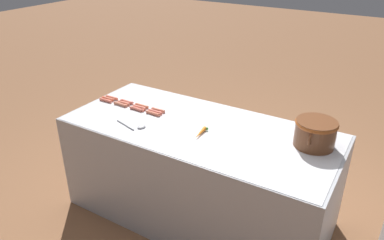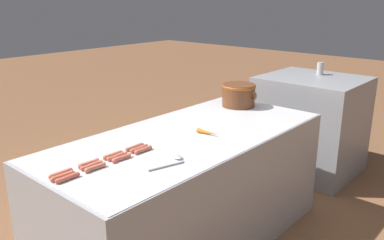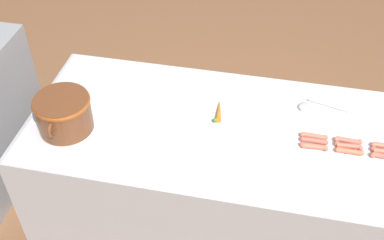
{
  "view_description": "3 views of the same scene",
  "coord_description": "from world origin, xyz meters",
  "px_view_note": "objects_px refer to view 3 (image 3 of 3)",
  "views": [
    {
      "loc": [
        2.15,
        1.23,
        2.13
      ],
      "look_at": [
        0.11,
        0.0,
        0.93
      ],
      "focal_mm": 34.62,
      "sensor_mm": 36.0,
      "label": 1
    },
    {
      "loc": [
        1.71,
        -1.91,
        1.72
      ],
      "look_at": [
        0.0,
        0.03,
        0.92
      ],
      "focal_mm": 37.69,
      "sensor_mm": 36.0,
      "label": 2
    },
    {
      "loc": [
        -1.78,
        -0.18,
        2.52
      ],
      "look_at": [
        -0.0,
        0.19,
        0.85
      ],
      "focal_mm": 44.93,
      "sensor_mm": 36.0,
      "label": 3
    }
  ],
  "objects_px": {
    "hot_dog_11": "(314,136)",
    "carrot": "(219,110)",
    "hot_dog_2": "(349,151)",
    "hot_dog_6": "(348,146)",
    "bean_pot": "(63,112)",
    "hot_dog_10": "(348,141)",
    "hot_dog_3": "(314,147)",
    "serving_spoon": "(311,106)",
    "hot_dog_7": "(314,141)"
  },
  "relations": [
    {
      "from": "hot_dog_11",
      "to": "carrot",
      "type": "bearing_deg",
      "value": 79.46
    },
    {
      "from": "hot_dog_2",
      "to": "carrot",
      "type": "relative_size",
      "value": 0.76
    },
    {
      "from": "hot_dog_6",
      "to": "bean_pot",
      "type": "bearing_deg",
      "value": 95.79
    },
    {
      "from": "hot_dog_2",
      "to": "hot_dog_10",
      "type": "distance_m",
      "value": 0.07
    },
    {
      "from": "hot_dog_2",
      "to": "hot_dog_6",
      "type": "bearing_deg",
      "value": 4.33
    },
    {
      "from": "hot_dog_2",
      "to": "carrot",
      "type": "distance_m",
      "value": 0.68
    },
    {
      "from": "hot_dog_3",
      "to": "serving_spoon",
      "type": "bearing_deg",
      "value": 3.37
    },
    {
      "from": "hot_dog_2",
      "to": "hot_dog_11",
      "type": "bearing_deg",
      "value": 67.11
    },
    {
      "from": "hot_dog_11",
      "to": "hot_dog_6",
      "type": "bearing_deg",
      "value": -101.87
    },
    {
      "from": "serving_spoon",
      "to": "carrot",
      "type": "height_order",
      "value": "carrot"
    },
    {
      "from": "hot_dog_2",
      "to": "bean_pot",
      "type": "xyz_separation_m",
      "value": [
        -0.11,
        1.4,
        0.09
      ]
    },
    {
      "from": "carrot",
      "to": "hot_dog_10",
      "type": "bearing_deg",
      "value": -97.78
    },
    {
      "from": "hot_dog_6",
      "to": "hot_dog_7",
      "type": "relative_size",
      "value": 1.0
    },
    {
      "from": "hot_dog_3",
      "to": "bean_pot",
      "type": "xyz_separation_m",
      "value": [
        -0.1,
        1.24,
        0.09
      ]
    },
    {
      "from": "hot_dog_11",
      "to": "serving_spoon",
      "type": "relative_size",
      "value": 0.52
    },
    {
      "from": "bean_pot",
      "to": "hot_dog_7",
      "type": "bearing_deg",
      "value": -83.36
    },
    {
      "from": "hot_dog_11",
      "to": "carrot",
      "type": "height_order",
      "value": "carrot"
    },
    {
      "from": "hot_dog_7",
      "to": "serving_spoon",
      "type": "relative_size",
      "value": 0.52
    },
    {
      "from": "hot_dog_7",
      "to": "serving_spoon",
      "type": "height_order",
      "value": "hot_dog_7"
    },
    {
      "from": "hot_dog_6",
      "to": "bean_pot",
      "type": "height_order",
      "value": "bean_pot"
    },
    {
      "from": "hot_dog_7",
      "to": "hot_dog_6",
      "type": "bearing_deg",
      "value": -90.6
    },
    {
      "from": "hot_dog_3",
      "to": "hot_dog_6",
      "type": "distance_m",
      "value": 0.17
    },
    {
      "from": "carrot",
      "to": "hot_dog_6",
      "type": "bearing_deg",
      "value": -100.88
    },
    {
      "from": "hot_dog_6",
      "to": "serving_spoon",
      "type": "bearing_deg",
      "value": 33.97
    },
    {
      "from": "hot_dog_7",
      "to": "serving_spoon",
      "type": "xyz_separation_m",
      "value": [
        0.27,
        0.02,
        -0.0
      ]
    },
    {
      "from": "hot_dog_3",
      "to": "hot_dog_7",
      "type": "distance_m",
      "value": 0.04
    },
    {
      "from": "hot_dog_11",
      "to": "bean_pot",
      "type": "distance_m",
      "value": 1.25
    },
    {
      "from": "serving_spoon",
      "to": "carrot",
      "type": "bearing_deg",
      "value": 106.95
    },
    {
      "from": "hot_dog_3",
      "to": "hot_dog_10",
      "type": "height_order",
      "value": "same"
    },
    {
      "from": "hot_dog_7",
      "to": "hot_dog_11",
      "type": "bearing_deg",
      "value": 3.5
    },
    {
      "from": "hot_dog_7",
      "to": "hot_dog_10",
      "type": "xyz_separation_m",
      "value": [
        0.04,
        -0.16,
        0.0
      ]
    },
    {
      "from": "hot_dog_7",
      "to": "hot_dog_11",
      "type": "height_order",
      "value": "same"
    },
    {
      "from": "hot_dog_2",
      "to": "hot_dog_3",
      "type": "bearing_deg",
      "value": 90.65
    },
    {
      "from": "hot_dog_11",
      "to": "bean_pot",
      "type": "xyz_separation_m",
      "value": [
        -0.18,
        1.23,
        0.09
      ]
    },
    {
      "from": "hot_dog_2",
      "to": "serving_spoon",
      "type": "relative_size",
      "value": 0.52
    },
    {
      "from": "hot_dog_7",
      "to": "bean_pot",
      "type": "height_order",
      "value": "bean_pot"
    },
    {
      "from": "hot_dog_6",
      "to": "bean_pot",
      "type": "relative_size",
      "value": 0.39
    },
    {
      "from": "serving_spoon",
      "to": "bean_pot",
      "type": "bearing_deg",
      "value": 108.8
    },
    {
      "from": "hot_dog_6",
      "to": "hot_dog_7",
      "type": "bearing_deg",
      "value": 89.4
    },
    {
      "from": "hot_dog_7",
      "to": "carrot",
      "type": "relative_size",
      "value": 0.76
    },
    {
      "from": "hot_dog_6",
      "to": "hot_dog_11",
      "type": "distance_m",
      "value": 0.17
    },
    {
      "from": "hot_dog_3",
      "to": "hot_dog_11",
      "type": "distance_m",
      "value": 0.07
    },
    {
      "from": "carrot",
      "to": "serving_spoon",
      "type": "bearing_deg",
      "value": -73.05
    },
    {
      "from": "hot_dog_3",
      "to": "hot_dog_6",
      "type": "relative_size",
      "value": 1.0
    },
    {
      "from": "hot_dog_2",
      "to": "serving_spoon",
      "type": "bearing_deg",
      "value": 31.09
    },
    {
      "from": "hot_dog_11",
      "to": "hot_dog_2",
      "type": "bearing_deg",
      "value": -112.89
    },
    {
      "from": "hot_dog_11",
      "to": "carrot",
      "type": "xyz_separation_m",
      "value": [
        0.09,
        0.49,
        0.0
      ]
    },
    {
      "from": "hot_dog_7",
      "to": "carrot",
      "type": "distance_m",
      "value": 0.51
    },
    {
      "from": "hot_dog_10",
      "to": "carrot",
      "type": "bearing_deg",
      "value": 82.22
    },
    {
      "from": "hot_dog_10",
      "to": "hot_dog_11",
      "type": "height_order",
      "value": "same"
    }
  ]
}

